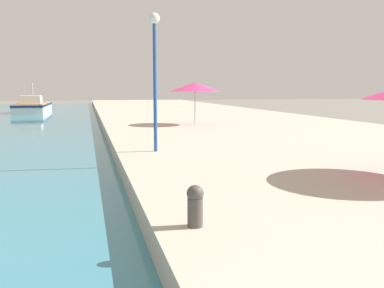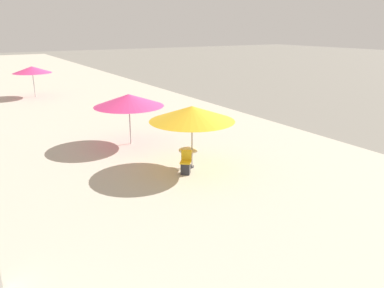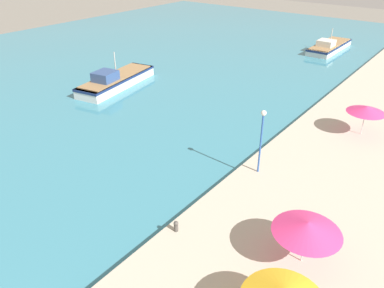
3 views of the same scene
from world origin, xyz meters
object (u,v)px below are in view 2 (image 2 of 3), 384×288
object	(u,v)px
cafe_umbrella_white	(129,100)
cafe_chair_left	(186,166)
cafe_umbrella_pink	(192,114)
cafe_umbrella_striped	(32,70)
cafe_table	(189,155)

from	to	relation	value
cafe_umbrella_white	cafe_chair_left	bearing A→B (deg)	-86.26
cafe_umbrella_pink	cafe_umbrella_striped	bearing A→B (deg)	97.17
cafe_umbrella_pink	cafe_table	world-z (taller)	cafe_umbrella_pink
cafe_table	cafe_chair_left	size ratio (longest dim) A/B	0.88
cafe_table	cafe_umbrella_pink	bearing A→B (deg)	-56.11
cafe_umbrella_white	cafe_chair_left	xyz separation A→B (m)	(0.31, -4.76, -1.82)
cafe_umbrella_striped	cafe_table	xyz separation A→B (m)	(2.48, -20.25, -1.65)
cafe_umbrella_pink	cafe_umbrella_striped	distance (m)	20.53
cafe_umbrella_pink	cafe_umbrella_striped	xyz separation A→B (m)	(-2.56, 20.37, -0.05)
cafe_umbrella_white	cafe_table	xyz separation A→B (m)	(0.77, -4.20, -1.61)
cafe_umbrella_white	cafe_chair_left	distance (m)	5.11
cafe_table	cafe_umbrella_white	bearing A→B (deg)	100.41
cafe_umbrella_white	cafe_table	size ratio (longest dim) A/B	4.14
cafe_umbrella_pink	cafe_table	size ratio (longest dim) A/B	4.21
cafe_umbrella_white	cafe_umbrella_striped	world-z (taller)	cafe_umbrella_striped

